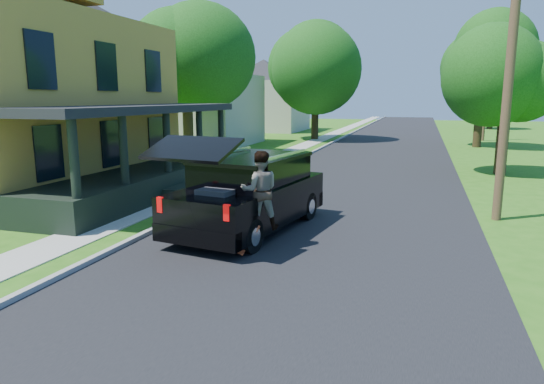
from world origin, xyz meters
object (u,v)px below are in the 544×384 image
(skateboarder, at_px, (260,190))
(utility_pole_near, at_px, (509,76))
(black_suv, at_px, (250,193))
(tree_right_near, at_px, (507,79))

(skateboarder, xyz_separation_m, utility_pole_near, (5.50, 4.50, 2.57))
(black_suv, height_order, skateboarder, black_suv)
(skateboarder, bearing_deg, tree_right_near, -139.30)
(black_suv, height_order, utility_pole_near, utility_pole_near)
(tree_right_near, xyz_separation_m, utility_pole_near, (-1.28, -9.17, -0.22))
(skateboarder, distance_m, utility_pole_near, 7.56)
(tree_right_near, bearing_deg, black_suv, -121.63)
(skateboarder, bearing_deg, black_suv, -84.92)
(black_suv, distance_m, utility_pole_near, 7.57)
(black_suv, relative_size, tree_right_near, 0.90)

